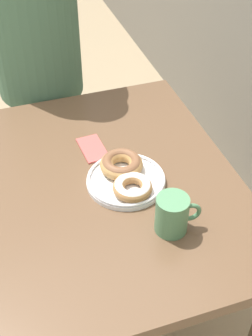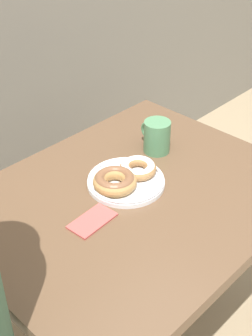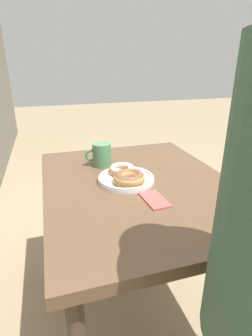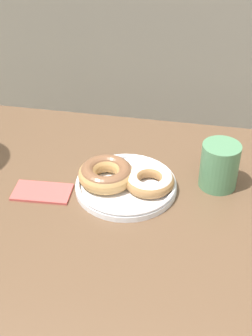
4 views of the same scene
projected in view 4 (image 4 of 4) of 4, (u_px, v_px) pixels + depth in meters
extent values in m
cube|color=brown|center=(112.00, 208.00, 1.06)|extent=(0.98, 0.77, 0.04)
cylinder|color=#473828|center=(11.00, 211.00, 1.59)|extent=(0.05, 0.05, 0.66)
cylinder|color=white|center=(126.00, 187.00, 1.08)|extent=(0.23, 0.23, 0.01)
torus|color=white|center=(126.00, 183.00, 1.07)|extent=(0.23, 0.23, 0.01)
torus|color=#9E7042|center=(150.00, 181.00, 1.06)|extent=(0.12, 0.12, 0.03)
torus|color=white|center=(150.00, 179.00, 1.06)|extent=(0.11, 0.11, 0.03)
torus|color=#B2844C|center=(106.00, 174.00, 1.07)|extent=(0.14, 0.14, 0.04)
torus|color=brown|center=(106.00, 172.00, 1.07)|extent=(0.13, 0.13, 0.03)
cylinder|color=#4C7F56|center=(219.00, 166.00, 1.07)|extent=(0.09, 0.09, 0.11)
cylinder|color=#382114|center=(222.00, 148.00, 1.04)|extent=(0.07, 0.07, 0.00)
torus|color=#4C7F56|center=(223.00, 154.00, 1.10)|extent=(0.02, 0.06, 0.06)
cube|color=#BC4C47|center=(42.00, 192.00, 1.07)|extent=(0.14, 0.08, 0.01)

